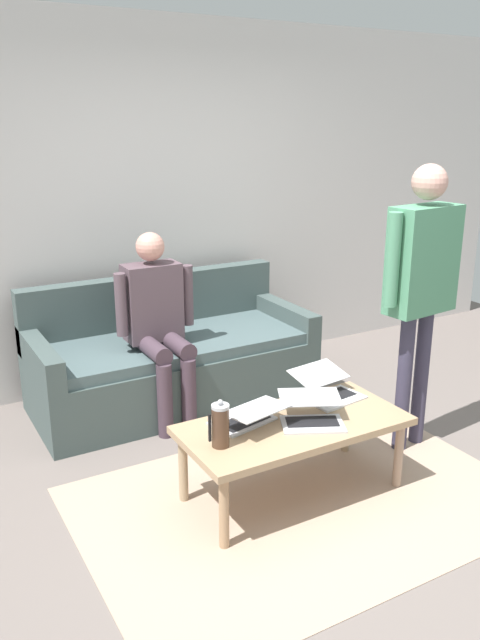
{
  "coord_description": "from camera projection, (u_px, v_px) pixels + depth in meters",
  "views": [
    {
      "loc": [
        1.92,
        2.41,
        2.0
      ],
      "look_at": [
        0.05,
        -0.88,
        0.8
      ],
      "focal_mm": 36.26,
      "sensor_mm": 36.0,
      "label": 1
    }
  ],
  "objects": [
    {
      "name": "area_rug",
      "position": [
        302.0,
        501.0,
        3.51
      ],
      "size": [
        2.36,
        1.61,
        0.01
      ],
      "primitive_type": "cube",
      "color": "tan",
      "rests_on": "ground_plane"
    },
    {
      "name": "ground_plane",
      "position": [
        328.0,
        501.0,
        3.51
      ],
      "size": [
        7.68,
        7.68,
        0.0
      ],
      "primitive_type": "plane",
      "color": "#6E635E"
    },
    {
      "name": "person_seated",
      "position": [
        158.0,
        317.0,
        4.28
      ],
      "size": [
        0.55,
        0.51,
        1.28
      ],
      "color": "#44333E",
      "rests_on": "ground_plane"
    },
    {
      "name": "laptop_center",
      "position": [
        329.0,
        389.0,
        3.76
      ],
      "size": [
        0.37,
        0.39,
        0.14
      ],
      "color": "silver",
      "rests_on": "coffee_table"
    },
    {
      "name": "couch",
      "position": [
        171.0,
        360.0,
        4.68
      ],
      "size": [
        1.98,
        0.86,
        0.88
      ],
      "color": "#404F4D",
      "rests_on": "ground_plane"
    },
    {
      "name": "back_wall",
      "position": [
        160.0,
        205.0,
        4.92
      ],
      "size": [
        7.04,
        0.11,
        2.7
      ],
      "color": "silver",
      "rests_on": "ground_plane"
    },
    {
      "name": "laptop_right",
      "position": [
        312.0,
        414.0,
        3.45
      ],
      "size": [
        0.44,
        0.43,
        0.12
      ],
      "color": "silver",
      "rests_on": "coffee_table"
    },
    {
      "name": "laptop_left",
      "position": [
        247.0,
        417.0,
        3.42
      ],
      "size": [
        0.39,
        0.38,
        0.12
      ],
      "color": "silver",
      "rests_on": "coffee_table"
    },
    {
      "name": "coffee_table",
      "position": [
        294.0,
        430.0,
        3.47
      ],
      "size": [
        1.23,
        0.59,
        0.43
      ],
      "color": "tan",
      "rests_on": "ground_plane"
    },
    {
      "name": "person_standing",
      "position": [
        422.0,
        273.0,
        3.78
      ],
      "size": [
        0.61,
        0.24,
        1.75
      ],
      "color": "#39354B",
      "rests_on": "ground_plane"
    },
    {
      "name": "french_press",
      "position": [
        220.0,
        425.0,
        3.18
      ],
      "size": [
        0.11,
        0.09,
        0.25
      ],
      "color": "#4C3323",
      "rests_on": "coffee_table"
    }
  ]
}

